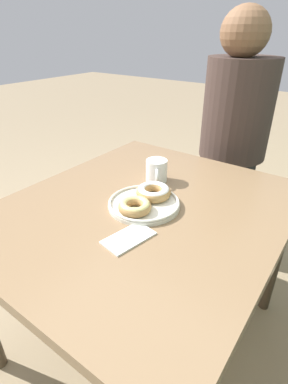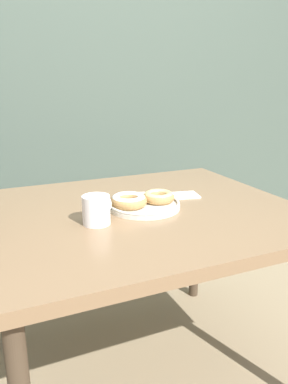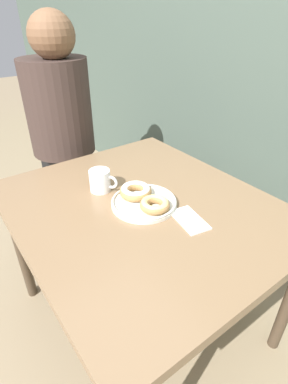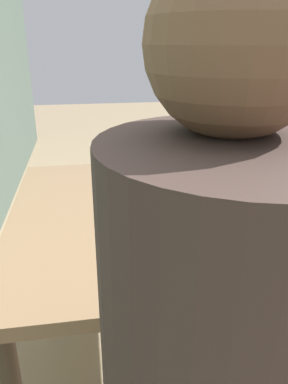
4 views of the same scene
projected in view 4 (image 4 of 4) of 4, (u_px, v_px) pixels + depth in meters
ground_plane at (203, 350)px, 1.66m from camera, size 14.00×14.00×0.00m
dining_table at (145, 225)px, 1.38m from camera, size 1.10×0.95×0.71m
donut_plate at (144, 202)px, 1.34m from camera, size 0.28×0.26×0.06m
coffee_mug at (180, 218)px, 1.17m from camera, size 0.11×0.10×0.09m
napkin at (119, 189)px, 1.51m from camera, size 0.17×0.12×0.01m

